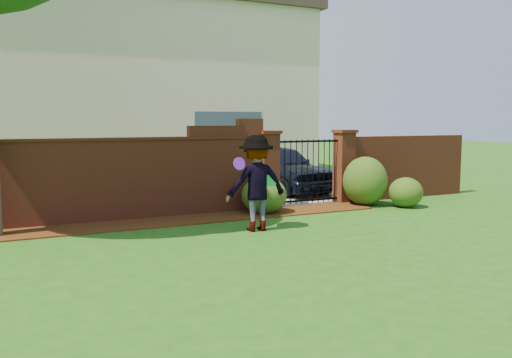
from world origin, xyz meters
name	(u,v)px	position (x,y,z in m)	size (l,w,h in m)	color
ground	(248,258)	(0.00, 0.00, -0.01)	(80.00, 80.00, 0.01)	#1E4E13
mulch_bed	(137,224)	(-0.95, 3.34, 0.01)	(11.10, 1.08, 0.03)	#371C0A
brick_wall	(77,179)	(-2.01, 4.00, 0.93)	(8.70, 0.31, 2.16)	maroon
brick_wall_return	(404,167)	(6.60, 4.00, 0.85)	(4.00, 0.25, 1.70)	maroon
pillar_left	(268,169)	(2.40, 4.00, 0.96)	(0.50, 0.50, 1.88)	maroon
pillar_right	(344,166)	(4.60, 4.00, 0.96)	(0.50, 0.50, 1.88)	maroon
iron_gate	(307,171)	(3.50, 4.00, 0.85)	(1.78, 0.03, 1.60)	black
driveway	(242,187)	(3.50, 8.00, 0.01)	(3.20, 8.00, 0.01)	slate
house	(132,91)	(1.00, 12.00, 3.16)	(12.40, 6.40, 6.30)	beige
car	(283,168)	(4.13, 6.41, 0.70)	(1.66, 4.13, 1.41)	black
shrub_left	(264,195)	(1.97, 3.38, 0.43)	(1.04, 1.04, 0.85)	#1F4615
shrub_middle	(365,181)	(4.78, 3.34, 0.61)	(1.11, 1.11, 1.22)	#1F4615
shrub_right	(406,192)	(5.50, 2.67, 0.37)	(0.83, 0.83, 0.73)	#1F4615
man	(257,183)	(1.00, 1.75, 0.92)	(1.19, 0.69, 1.84)	gray
frisbee_purple	(239,164)	(0.60, 1.67, 1.32)	(0.24, 0.24, 0.02)	#6F21CE
frisbee_green	(271,180)	(1.25, 1.64, 0.98)	(0.25, 0.25, 0.02)	green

